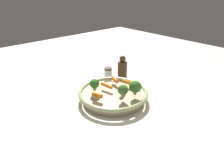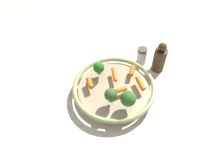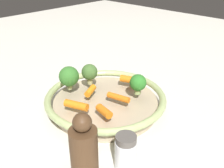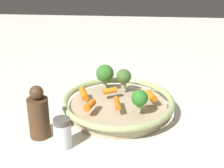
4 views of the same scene
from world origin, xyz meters
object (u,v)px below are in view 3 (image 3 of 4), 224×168
baby_carrot_left (104,111)px  broccoli_floret_mid (138,83)px  serving_bowl (106,101)px  baby_carrot_back (128,79)px  broccoli_floret_edge (90,72)px  baby_carrot_right (90,91)px  broccoli_floret_small (69,76)px  pepper_mill (84,150)px  baby_carrot_near_rim (118,98)px  baby_carrot_center (76,105)px  salt_shaker (126,152)px

baby_carrot_left → broccoli_floret_mid: 0.13m
serving_bowl → baby_carrot_back: (0.00, 0.09, 0.03)m
baby_carrot_left → broccoli_floret_edge: (-0.14, 0.08, 0.03)m
baby_carrot_right → baby_carrot_back: baby_carrot_back is taller
baby_carrot_left → baby_carrot_right: 0.11m
broccoli_floret_small → pepper_mill: 0.27m
baby_carrot_left → baby_carrot_right: (-0.10, 0.05, -0.00)m
baby_carrot_left → baby_carrot_near_rim: 0.07m
baby_carrot_center → broccoli_floret_edge: 0.14m
broccoli_floret_edge → broccoli_floret_mid: broccoli_floret_edge is taller
baby_carrot_near_rim → broccoli_floret_mid: size_ratio=1.14×
serving_bowl → broccoli_floret_small: broccoli_floret_small is taller
baby_carrot_back → broccoli_floret_small: (-0.09, -0.14, 0.03)m
baby_carrot_right → broccoli_floret_mid: bearing=43.7°
serving_bowl → pepper_mill: bearing=-54.9°
pepper_mill → broccoli_floret_mid: bearing=106.4°
baby_carrot_right → serving_bowl: bearing=41.2°
baby_carrot_center → broccoli_floret_small: broccoli_floret_small is taller
serving_bowl → broccoli_floret_small: bearing=-152.7°
baby_carrot_back → broccoli_floret_small: size_ratio=0.68×
baby_carrot_center → broccoli_floret_mid: 0.17m
baby_carrot_center → broccoli_floret_edge: (-0.07, 0.11, 0.03)m
broccoli_floret_edge → baby_carrot_center: bearing=-57.1°
baby_carrot_right → baby_carrot_left: bearing=-25.1°
salt_shaker → baby_carrot_center: bearing=172.3°
baby_carrot_left → baby_carrot_near_rim: baby_carrot_left is taller
baby_carrot_left → baby_carrot_back: (-0.07, 0.17, 0.00)m
baby_carrot_left → pepper_mill: pepper_mill is taller
baby_carrot_near_rim → broccoli_floret_mid: (0.01, 0.06, 0.02)m
baby_carrot_right → broccoli_floret_small: bearing=-161.3°
pepper_mill → salt_shaker: bearing=57.9°
serving_bowl → baby_carrot_right: bearing=-138.8°
baby_carrot_left → baby_carrot_right: bearing=154.9°
broccoli_floret_mid → salt_shaker: bearing=-57.5°
broccoli_floret_small → pepper_mill: size_ratio=0.46×
baby_carrot_center → baby_carrot_right: baby_carrot_center is taller
serving_bowl → baby_carrot_left: bearing=-47.0°
baby_carrot_near_rim → broccoli_floret_edge: (-0.12, 0.01, 0.03)m
baby_carrot_center → pepper_mill: 0.17m
baby_carrot_back → baby_carrot_center: bearing=-90.7°
broccoli_floret_edge → salt_shaker: 0.29m
baby_carrot_near_rim → broccoli_floret_small: broccoli_floret_small is taller
baby_carrot_right → baby_carrot_center: bearing=-69.0°
serving_bowl → baby_carrot_right: size_ratio=7.79×
baby_carrot_right → broccoli_floret_mid: size_ratio=0.76×
serving_bowl → broccoli_floret_small: 0.12m
broccoli_floret_small → broccoli_floret_mid: size_ratio=1.19×
salt_shaker → baby_carrot_near_rim: bearing=137.3°
baby_carrot_right → broccoli_floret_edge: broccoli_floret_edge is taller
broccoli_floret_mid → salt_shaker: 0.22m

